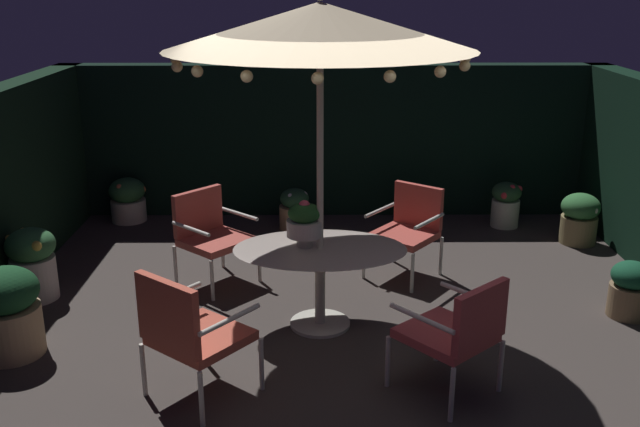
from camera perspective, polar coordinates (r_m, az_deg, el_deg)
ground_plane at (r=6.03m, az=1.83°, el=-10.43°), size 6.87×7.41×0.02m
hedge_backdrop_rear at (r=9.06m, az=1.08°, el=5.94°), size 6.87×0.30×1.91m
patio_dining_table at (r=6.07m, az=0.00°, el=-4.08°), size 1.49×1.00×0.73m
patio_umbrella at (r=5.62m, az=0.00°, el=14.82°), size 2.45×2.45×2.81m
centerpiece_planter at (r=5.97m, az=-1.26°, el=-0.62°), size 0.31×0.31×0.41m
patio_chair_north at (r=5.19m, az=11.02°, el=-9.14°), size 0.86×0.86×0.91m
patio_chair_northeast at (r=7.23m, az=7.17°, el=-0.94°), size 0.84×0.84×0.91m
patio_chair_east at (r=7.09m, az=-8.88°, el=-1.38°), size 0.86×0.87×0.92m
patio_chair_southeast at (r=5.11m, az=-10.54°, el=-9.17°), size 0.88×0.88×0.99m
potted_plant_back_right at (r=8.95m, az=14.74°, el=0.83°), size 0.36×0.35×0.56m
potted_plant_right_near at (r=7.18m, az=-22.16°, el=-3.61°), size 0.46×0.46×0.70m
potted_plant_left_near at (r=8.61m, az=-2.05°, el=0.39°), size 0.38×0.38×0.50m
potted_plant_back_left at (r=9.19m, az=-15.23°, el=1.13°), size 0.46×0.45×0.55m
potted_plant_left_far at (r=6.94m, az=23.73°, el=-5.52°), size 0.36×0.36×0.52m
potted_plant_back_center at (r=8.63m, az=20.19°, el=-0.27°), size 0.43×0.43×0.59m
potted_plant_front_corner at (r=8.67m, az=7.28°, el=0.61°), size 0.38×0.38×0.56m
potted_plant_right_far at (r=6.21m, az=-23.89°, el=-7.17°), size 0.53×0.53×0.75m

